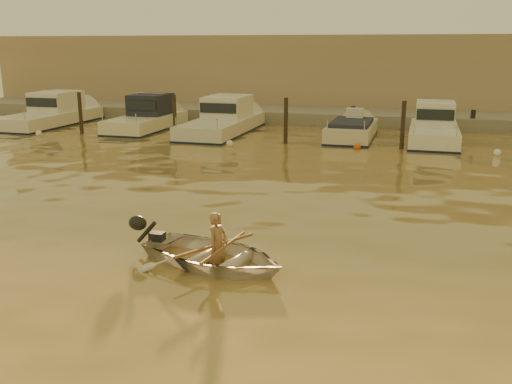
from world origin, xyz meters
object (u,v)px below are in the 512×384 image
(person, at_px, (218,247))
(moored_boat_2, at_px, (223,120))
(moored_boat_4, at_px, (434,128))
(moored_boat_0, at_px, (50,113))
(waterfront_building, at_px, (336,74))
(moored_boat_3, at_px, (352,134))
(moored_boat_1, at_px, (146,117))
(dinghy, at_px, (214,255))

(person, distance_m, moored_boat_2, 17.63)
(moored_boat_2, height_order, moored_boat_4, same)
(moored_boat_0, relative_size, waterfront_building, 0.17)
(person, distance_m, moored_boat_4, 17.19)
(person, bearing_deg, waterfront_building, 19.87)
(moored_boat_0, distance_m, moored_boat_4, 19.94)
(moored_boat_3, relative_size, moored_boat_4, 0.89)
(moored_boat_4, bearing_deg, person, -104.27)
(moored_boat_1, bearing_deg, moored_boat_4, 0.00)
(dinghy, bearing_deg, person, -90.00)
(dinghy, height_order, waterfront_building, waterfront_building)
(moored_boat_3, height_order, waterfront_building, waterfront_building)
(dinghy, distance_m, moored_boat_3, 16.64)
(dinghy, relative_size, person, 2.22)
(waterfront_building, bearing_deg, dinghy, -86.35)
(moored_boat_0, bearing_deg, moored_boat_1, 0.00)
(person, height_order, moored_boat_3, person)
(moored_boat_3, xyz_separation_m, moored_boat_4, (3.64, 0.00, 0.40))
(moored_boat_3, xyz_separation_m, waterfront_building, (-2.45, 11.00, 2.17))
(person, distance_m, moored_boat_3, 16.67)
(moored_boat_2, relative_size, moored_boat_3, 1.41)
(person, height_order, moored_boat_0, moored_boat_0)
(moored_boat_3, distance_m, moored_boat_4, 3.66)
(moored_boat_4, bearing_deg, waterfront_building, 118.98)
(moored_boat_1, height_order, waterfront_building, waterfront_building)
(dinghy, height_order, moored_boat_0, moored_boat_0)
(moored_boat_0, xyz_separation_m, moored_boat_3, (16.30, 0.00, -0.40))
(moored_boat_1, relative_size, moored_boat_4, 1.02)
(moored_boat_2, bearing_deg, moored_boat_1, 180.00)
(dinghy, xyz_separation_m, moored_boat_1, (-9.85, 16.63, 0.42))
(moored_boat_2, height_order, moored_boat_3, moored_boat_2)
(moored_boat_2, bearing_deg, moored_boat_4, 0.00)
(moored_boat_1, xyz_separation_m, moored_boat_3, (10.54, 0.00, -0.40))
(dinghy, bearing_deg, waterfront_building, 19.67)
(person, distance_m, moored_boat_1, 19.40)
(person, height_order, moored_boat_4, moored_boat_4)
(moored_boat_1, xyz_separation_m, moored_boat_4, (14.18, 0.00, 0.00))
(moored_boat_1, bearing_deg, moored_boat_0, 180.00)
(dinghy, xyz_separation_m, waterfront_building, (-1.76, 27.63, 2.20))
(waterfront_building, bearing_deg, moored_boat_0, -141.53)
(moored_boat_0, bearing_deg, moored_boat_2, 0.00)
(person, xyz_separation_m, moored_boat_4, (4.24, 16.65, 0.23))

